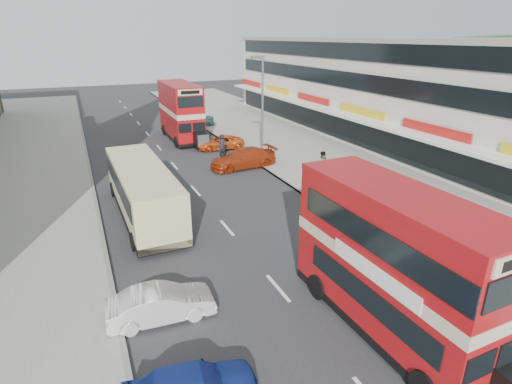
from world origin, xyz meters
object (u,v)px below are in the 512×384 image
coach (143,189)px  car_left_front (161,304)px  cyclist (223,153)px  bus_second (181,111)px  bus_main (394,263)px  car_right_c (193,121)px  street_lamp (262,102)px  car_right_b (220,143)px  car_right_a (243,158)px  pedestrian_near (322,164)px

coach → car_left_front: bearing=-97.2°
car_left_front → cyclist: size_ratio=1.63×
bus_second → coach: 18.17m
bus_main → cyclist: 20.91m
bus_main → coach: size_ratio=0.87×
car_left_front → car_right_c: size_ratio=0.85×
car_left_front → cyclist: (8.35, 17.20, 0.23)m
bus_main → bus_second: (0.41, 29.90, 0.14)m
street_lamp → car_right_c: size_ratio=1.84×
coach → car_right_b: size_ratio=2.40×
car_left_front → cyclist: bearing=-22.5°
street_lamp → coach: bearing=-146.8°
bus_main → car_right_b: bus_main is taller
coach → car_right_c: bearing=66.5°
car_right_a → cyclist: (-0.99, 1.81, 0.10)m
bus_main → cyclist: bearing=-95.3°
car_right_b → pedestrian_near: size_ratio=2.25×
car_right_a → car_right_b: size_ratio=1.21×
bus_main → bus_second: bus_second is taller
bus_main → car_right_b: 25.11m
car_right_b → street_lamp: bearing=21.3°
cyclist → coach: bearing=-132.5°
bus_main → car_right_a: bearing=-98.6°
coach → pedestrian_near: bearing=5.2°
street_lamp → cyclist: 4.98m
coach → cyclist: bearing=45.4°
bus_second → car_right_b: bearing=113.5°
car_right_a → cyclist: 2.07m
car_left_front → pedestrian_near: size_ratio=2.00×
bus_main → coach: bearing=-66.6°
car_right_c → cyclist: bearing=-12.4°
car_left_front → pedestrian_near: bearing=-47.9°
car_right_c → pedestrian_near: bearing=3.6°
car_right_a → pedestrian_near: bearing=37.9°
street_lamp → car_right_c: bearing=94.9°
bus_second → car_right_c: 5.73m
car_left_front → car_right_b: size_ratio=0.89×
car_right_a → street_lamp: bearing=105.3°
bus_main → car_right_c: (2.87, 34.70, -1.81)m
bus_second → pedestrian_near: (6.02, -15.55, -1.62)m
bus_second → car_right_c: bearing=-116.6°
bus_second → coach: size_ratio=0.92×
car_right_c → cyclist: 13.98m
street_lamp → pedestrian_near: (2.27, -5.24, -3.70)m
bus_second → car_right_a: bearing=100.6°
bus_second → cyclist: size_ratio=4.06×
car_right_c → pedestrian_near: 20.66m
street_lamp → cyclist: (-2.80, 1.20, -3.94)m
street_lamp → car_right_b: (-1.63, 5.31, -4.20)m
car_left_front → car_right_a: bearing=-27.9°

